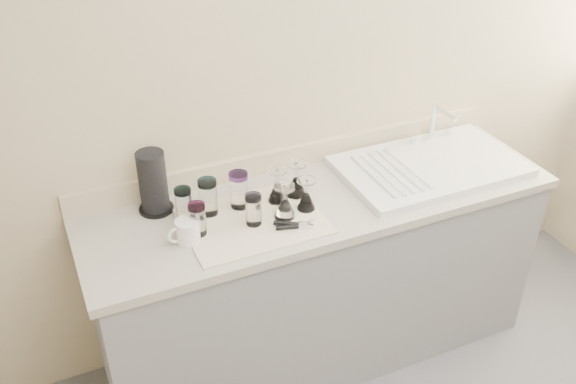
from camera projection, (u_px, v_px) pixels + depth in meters
name	position (u px, v px, depth m)	size (l,w,h in m)	color
room_envelope	(566.00, 219.00, 1.46)	(3.54, 3.50, 2.52)	#55555A
counter_unit	(319.00, 277.00, 2.98)	(2.06, 0.62, 0.90)	slate
sink_unit	(430.00, 166.00, 2.92)	(0.82, 0.50, 0.22)	white
dish_towel	(253.00, 221.00, 2.58)	(0.55, 0.42, 0.01)	white
tumbler_teal	(184.00, 203.00, 2.55)	(0.07, 0.07, 0.14)	white
tumbler_cyan	(208.00, 197.00, 2.58)	(0.08, 0.08, 0.15)	white
tumbler_purple	(239.00, 190.00, 2.62)	(0.08, 0.08, 0.16)	white
tumbler_magenta	(198.00, 219.00, 2.46)	(0.07, 0.07, 0.14)	white
tumbler_lavender	(254.00, 209.00, 2.52)	(0.07, 0.07, 0.13)	white
goblet_back_left	(277.00, 190.00, 2.67)	(0.08, 0.08, 0.15)	white
goblet_back_right	(296.00, 184.00, 2.71)	(0.09, 0.09, 0.16)	white
goblet_front_left	(286.00, 205.00, 2.59)	(0.07, 0.07, 0.12)	white
goblet_front_right	(306.00, 199.00, 2.62)	(0.08, 0.08, 0.14)	white
goblet_extra	(284.00, 206.00, 2.57)	(0.08, 0.08, 0.15)	white
can_opener	(294.00, 225.00, 2.53)	(0.15, 0.10, 0.02)	silver
white_mug	(187.00, 231.00, 2.44)	(0.14, 0.10, 0.09)	white
paper_towel_roll	(153.00, 183.00, 2.58)	(0.14, 0.14, 0.27)	black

